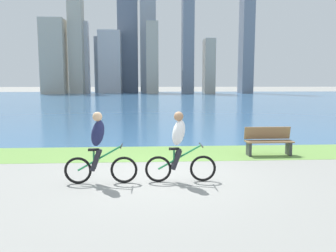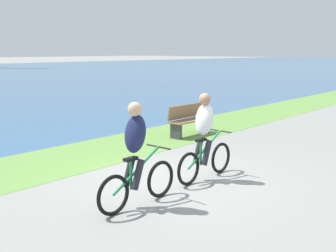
{
  "view_description": "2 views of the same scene",
  "coord_description": "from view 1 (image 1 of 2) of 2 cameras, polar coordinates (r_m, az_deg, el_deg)",
  "views": [
    {
      "loc": [
        -0.33,
        -8.37,
        2.35
      ],
      "look_at": [
        0.2,
        0.46,
        1.22
      ],
      "focal_mm": 37.21,
      "sensor_mm": 36.0,
      "label": 1
    },
    {
      "loc": [
        -5.87,
        -4.94,
        2.43
      ],
      "look_at": [
        0.62,
        0.68,
        0.88
      ],
      "focal_mm": 44.55,
      "sensor_mm": 36.0,
      "label": 2
    }
  ],
  "objects": [
    {
      "name": "grass_strip_bayside",
      "position": [
        11.48,
        -1.73,
        -4.49
      ],
      "size": [
        120.0,
        2.44,
        0.01
      ],
      "primitive_type": "cube",
      "color": "#6B9947",
      "rests_on": "ground"
    },
    {
      "name": "cyclist_lead",
      "position": [
        8.12,
        1.84,
        -3.46
      ],
      "size": [
        1.68,
        0.52,
        1.66
      ],
      "color": "black",
      "rests_on": "ground"
    },
    {
      "name": "city_skyline_far_shore",
      "position": [
        72.84,
        -5.79,
        12.6
      ],
      "size": [
        41.02,
        12.59,
        25.14
      ],
      "color": "#ADA899",
      "rests_on": "ground"
    },
    {
      "name": "bench_near_path",
      "position": [
        11.61,
        16.13,
        -2.4
      ],
      "size": [
        1.5,
        0.47,
        0.9
      ],
      "color": "olive",
      "rests_on": "ground"
    },
    {
      "name": "ground_plane",
      "position": [
        8.7,
        -1.16,
        -8.36
      ],
      "size": [
        300.0,
        300.0,
        0.0
      ],
      "primitive_type": "plane",
      "color": "gray"
    },
    {
      "name": "cyclist_trailing",
      "position": [
        8.14,
        -11.26,
        -3.57
      ],
      "size": [
        1.68,
        0.52,
        1.67
      ],
      "color": "black",
      "rests_on": "ground"
    },
    {
      "name": "bay_water_surface",
      "position": [
        46.99,
        -3.03,
        4.41
      ],
      "size": [
        300.0,
        68.94,
        0.0
      ],
      "primitive_type": "cube",
      "color": "#386693",
      "rests_on": "ground"
    }
  ]
}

